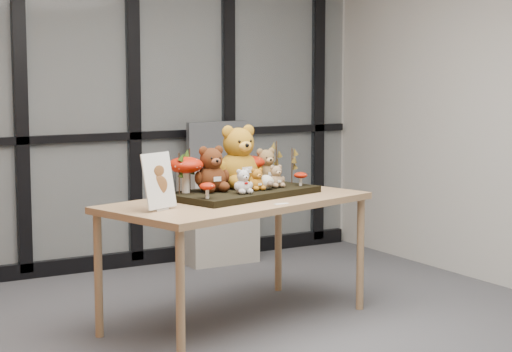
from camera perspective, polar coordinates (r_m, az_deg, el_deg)
room_shell at (r=4.95m, az=-1.34°, el=7.58°), size 5.00×5.00×5.00m
glass_partition at (r=7.22m, az=-10.86°, el=5.21°), size 4.90×0.06×2.78m
display_table at (r=5.76m, az=-1.23°, el=-2.08°), size 1.84×1.26×0.78m
diorama_tray at (r=5.88m, az=-0.79°, el=-1.04°), size 1.06×0.72×0.04m
bear_pooh_yellow at (r=5.98m, az=-1.10°, el=1.43°), size 0.41×0.38×0.44m
bear_brown_medium at (r=5.78m, az=-2.78°, el=0.59°), size 0.29×0.27×0.31m
bear_tan_back at (r=6.16m, az=0.60°, el=0.74°), size 0.24×0.23×0.26m
bear_small_yellow at (r=5.84m, az=0.05°, el=-0.13°), size 0.14×0.13×0.15m
bear_white_bow at (r=5.69m, az=-0.81°, el=-0.25°), size 0.16×0.15×0.17m
bear_beige_small at (r=5.97m, az=1.24°, el=0.06°), size 0.15×0.14×0.16m
plush_cream_hedgehog at (r=5.88m, az=0.60°, el=-0.33°), size 0.09×0.09×0.10m
mushroom_back_left at (r=5.73m, az=-4.36°, el=0.18°), size 0.22×0.22×0.25m
mushroom_back_right at (r=6.06m, az=-0.36°, el=0.43°), size 0.19×0.19×0.22m
mushroom_front_left at (r=5.49m, az=-3.02°, el=-0.85°), size 0.10×0.10×0.11m
mushroom_front_right at (r=6.06m, az=2.76°, el=-0.14°), size 0.09×0.09×0.10m
sprig_green_far_left at (r=5.66m, az=-4.75°, el=0.14°), size 0.05×0.05×0.26m
sprig_green_mid_left at (r=5.79m, az=-4.10°, el=0.37°), size 0.05×0.05×0.27m
sprig_dry_far_right at (r=6.23m, az=1.26°, el=0.90°), size 0.05×0.05×0.28m
sprig_dry_mid_right at (r=6.16m, az=2.23°, el=0.63°), size 0.05×0.05×0.24m
sprig_green_centre at (r=5.93m, az=-2.76°, el=0.38°), size 0.05×0.05×0.24m
sign_holder at (r=5.34m, az=-6.00°, el=-0.44°), size 0.24×0.15×0.33m
label_card at (r=5.56m, az=1.58°, el=-1.72°), size 0.09×0.03×0.00m
cabinet at (r=7.56m, az=-2.33°, el=-2.40°), size 0.59×0.34×0.78m
monitor at (r=7.50m, az=-2.42°, el=1.96°), size 0.52×0.05×0.37m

